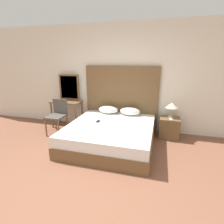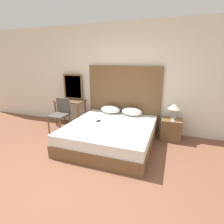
{
  "view_description": "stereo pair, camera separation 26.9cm",
  "coord_description": "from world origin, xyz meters",
  "px_view_note": "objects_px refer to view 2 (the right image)",
  "views": [
    {
      "loc": [
        0.92,
        -1.85,
        1.81
      ],
      "look_at": [
        -0.06,
        1.66,
        0.72
      ],
      "focal_mm": 28.0,
      "sensor_mm": 36.0,
      "label": 1
    },
    {
      "loc": [
        1.17,
        -1.77,
        1.81
      ],
      "look_at": [
        -0.06,
        1.66,
        0.72
      ],
      "focal_mm": 28.0,
      "sensor_mm": 36.0,
      "label": 2
    }
  ],
  "objects_px": {
    "phone_on_bed": "(99,121)",
    "bed": "(111,134)",
    "vanity_desk": "(70,105)",
    "chair": "(61,113)",
    "table_lamp": "(174,107)",
    "phone_on_nightstand": "(173,121)",
    "nightstand": "(171,129)"
  },
  "relations": [
    {
      "from": "phone_on_bed",
      "to": "bed",
      "type": "bearing_deg",
      "value": -15.87
    },
    {
      "from": "bed",
      "to": "phone_on_bed",
      "type": "bearing_deg",
      "value": 164.13
    },
    {
      "from": "phone_on_bed",
      "to": "vanity_desk",
      "type": "distance_m",
      "value": 1.32
    },
    {
      "from": "vanity_desk",
      "to": "chair",
      "type": "bearing_deg",
      "value": -88.53
    },
    {
      "from": "phone_on_bed",
      "to": "table_lamp",
      "type": "relative_size",
      "value": 0.42
    },
    {
      "from": "phone_on_nightstand",
      "to": "vanity_desk",
      "type": "height_order",
      "value": "vanity_desk"
    },
    {
      "from": "bed",
      "to": "vanity_desk",
      "type": "bearing_deg",
      "value": 153.73
    },
    {
      "from": "phone_on_bed",
      "to": "chair",
      "type": "height_order",
      "value": "chair"
    },
    {
      "from": "table_lamp",
      "to": "phone_on_bed",
      "type": "bearing_deg",
      "value": -156.14
    },
    {
      "from": "vanity_desk",
      "to": "chair",
      "type": "height_order",
      "value": "chair"
    },
    {
      "from": "chair",
      "to": "nightstand",
      "type": "bearing_deg",
      "value": 9.72
    },
    {
      "from": "phone_on_nightstand",
      "to": "vanity_desk",
      "type": "bearing_deg",
      "value": 177.7
    },
    {
      "from": "phone_on_nightstand",
      "to": "chair",
      "type": "distance_m",
      "value": 2.75
    },
    {
      "from": "bed",
      "to": "phone_on_nightstand",
      "type": "relative_size",
      "value": 12.78
    },
    {
      "from": "phone_on_bed",
      "to": "chair",
      "type": "relative_size",
      "value": 0.18
    },
    {
      "from": "bed",
      "to": "phone_on_bed",
      "type": "height_order",
      "value": "phone_on_bed"
    },
    {
      "from": "bed",
      "to": "nightstand",
      "type": "bearing_deg",
      "value": 29.85
    },
    {
      "from": "bed",
      "to": "chair",
      "type": "relative_size",
      "value": 2.25
    },
    {
      "from": "nightstand",
      "to": "chair",
      "type": "relative_size",
      "value": 0.57
    },
    {
      "from": "phone_on_bed",
      "to": "vanity_desk",
      "type": "bearing_deg",
      "value": 151.06
    },
    {
      "from": "bed",
      "to": "chair",
      "type": "height_order",
      "value": "chair"
    },
    {
      "from": "bed",
      "to": "nightstand",
      "type": "distance_m",
      "value": 1.44
    },
    {
      "from": "nightstand",
      "to": "table_lamp",
      "type": "relative_size",
      "value": 1.37
    },
    {
      "from": "nightstand",
      "to": "chair",
      "type": "height_order",
      "value": "chair"
    },
    {
      "from": "phone_on_bed",
      "to": "phone_on_nightstand",
      "type": "bearing_deg",
      "value": 18.23
    },
    {
      "from": "bed",
      "to": "nightstand",
      "type": "xyz_separation_m",
      "value": [
        1.25,
        0.72,
        0.01
      ]
    },
    {
      "from": "nightstand",
      "to": "vanity_desk",
      "type": "xyz_separation_m",
      "value": [
        -2.73,
        0.01,
        0.34
      ]
    },
    {
      "from": "bed",
      "to": "phone_on_nightstand",
      "type": "height_order",
      "value": "phone_on_nightstand"
    },
    {
      "from": "bed",
      "to": "phone_on_bed",
      "type": "xyz_separation_m",
      "value": [
        -0.33,
        0.09,
        0.24
      ]
    },
    {
      "from": "bed",
      "to": "chair",
      "type": "bearing_deg",
      "value": 170.18
    },
    {
      "from": "phone_on_nightstand",
      "to": "vanity_desk",
      "type": "distance_m",
      "value": 2.75
    },
    {
      "from": "phone_on_nightstand",
      "to": "nightstand",
      "type": "bearing_deg",
      "value": 98.83
    }
  ]
}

